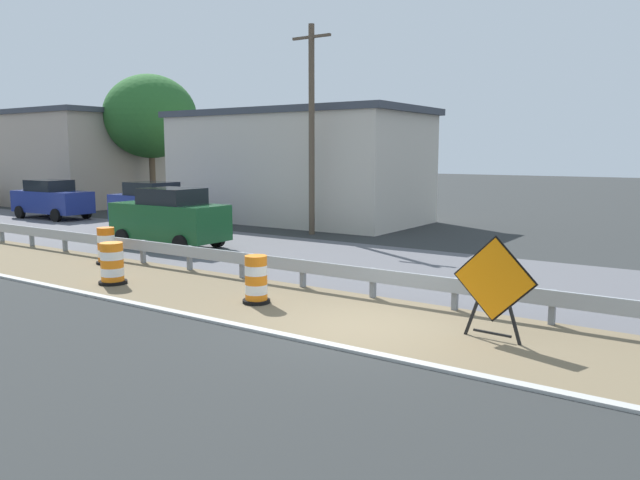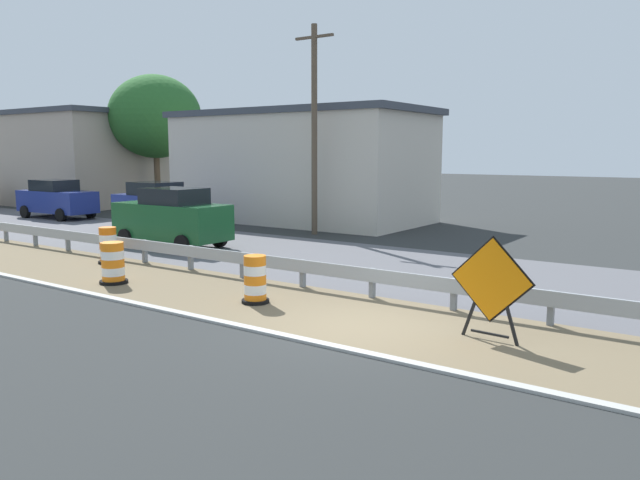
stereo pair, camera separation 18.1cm
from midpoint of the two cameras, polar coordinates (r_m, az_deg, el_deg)
name	(u,v)px [view 2 (the right image)]	position (r m, az deg, el deg)	size (l,w,h in m)	color
ground_plane	(356,328)	(12.06, 3.82, -8.13)	(160.00, 160.00, 0.00)	#2B2D2D
median_dirt_strip	(373,320)	(12.60, 5.36, -7.41)	(3.70, 120.00, 0.01)	#706047
far_lane_asphalt	(471,276)	(17.34, 14.14, -3.30)	(7.02, 120.00, 0.00)	#56565B
curb_near_edge	(318,344)	(11.02, 0.28, -9.69)	(0.20, 120.00, 0.11)	#ADADA8
guardrail_median	(371,276)	(14.32, 5.12, -3.39)	(0.18, 58.67, 0.71)	#999EA3
warning_sign_diamond	(491,284)	(11.44, 16.08, -3.95)	(0.16, 1.58, 1.93)	black
traffic_barrel_nearest	(255,282)	(13.90, -5.68, -3.86)	(0.63, 0.63, 1.09)	orange
traffic_barrel_close	(113,265)	(16.73, -18.40, -2.20)	(0.72, 0.72, 1.08)	orange
traffic_barrel_mid	(108,247)	(19.76, -18.84, -0.62)	(0.64, 0.64, 1.12)	orange
car_trailing_near_lane	(57,199)	(34.26, -23.15, 3.53)	(2.08, 4.59, 1.97)	navy
car_mid_far_lane	(158,206)	(27.73, -14.67, 3.09)	(2.05, 4.13, 2.09)	navy
car_distant_b	(172,218)	(22.53, -13.37, 2.05)	(2.06, 4.44, 2.12)	#195128
roadside_shop_near	(301,166)	(30.44, -1.58, 6.92)	(6.43, 12.63, 5.38)	beige
roadside_shop_far	(76,158)	(43.26, -21.67, 7.09)	(7.57, 11.22, 5.92)	#AD9E8E
utility_pole_near	(314,128)	(25.21, -0.32, 10.42)	(0.24, 1.80, 8.40)	brown
tree_roadside	(155,117)	(38.81, -14.96, 11.02)	(5.51, 5.51, 7.96)	brown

